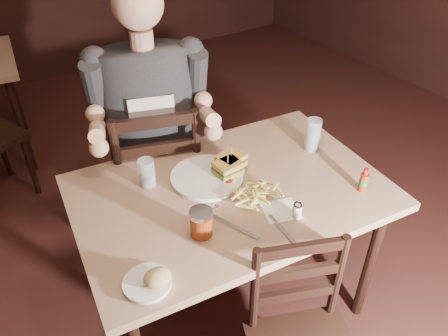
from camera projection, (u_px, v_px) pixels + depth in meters
room_shell at (266, 58)px, 1.38m from camera, size 7.00×7.00×7.00m
main_table at (230, 202)px, 1.89m from camera, size 1.39×1.02×0.77m
chair_far at (157, 177)px, 2.36m from camera, size 0.59×0.62×0.99m
diner at (149, 94)px, 2.01m from camera, size 0.70×0.62×1.01m
dinner_plate at (207, 178)px, 1.89m from camera, size 0.34×0.34×0.02m
sandwich_left at (228, 165)px, 1.87m from camera, size 0.11×0.10×0.10m
sandwich_right at (231, 157)px, 1.92m from camera, size 0.14×0.12×0.10m
fries_pile at (256, 192)px, 1.77m from camera, size 0.26×0.20×0.04m
ketchup_dollop at (228, 180)px, 1.86m from camera, size 0.05×0.05×0.01m
glass_left at (147, 173)px, 1.83m from camera, size 0.08×0.08×0.13m
glass_right at (313, 135)px, 2.04m from camera, size 0.08×0.08×0.16m
hot_sauce at (364, 180)px, 1.80m from camera, size 0.04×0.04×0.11m
salt_shaker at (297, 210)px, 1.69m from camera, size 0.04×0.04×0.07m
syrup_dispenser at (201, 223)px, 1.60m from camera, size 0.10×0.10×0.11m
napkin at (281, 210)px, 1.73m from camera, size 0.17×0.17×0.00m
knife at (233, 226)px, 1.66m from camera, size 0.09×0.22×0.01m
fork at (282, 229)px, 1.65m from camera, size 0.03×0.18×0.01m
side_plate at (148, 284)px, 1.44m from camera, size 0.18×0.18×0.01m
bread_roll at (157, 278)px, 1.42m from camera, size 0.10×0.09×0.06m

